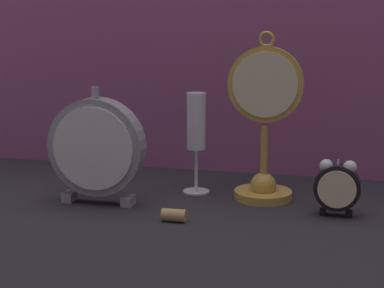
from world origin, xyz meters
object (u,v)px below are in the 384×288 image
(mantel_clock_silver, at_px, (97,148))
(pocket_watch_on_stand, at_px, (264,132))
(champagne_flute, at_px, (196,130))
(alarm_clock_twin_bell, at_px, (337,185))
(wine_cork, at_px, (172,215))

(mantel_clock_silver, bearing_deg, pocket_watch_on_stand, 19.86)
(pocket_watch_on_stand, distance_m, champagne_flute, 0.14)
(mantel_clock_silver, bearing_deg, alarm_clock_twin_bell, 4.18)
(champagne_flute, bearing_deg, wine_cork, -89.35)
(pocket_watch_on_stand, distance_m, wine_cork, 0.25)
(mantel_clock_silver, height_order, wine_cork, mantel_clock_silver)
(mantel_clock_silver, relative_size, champagne_flute, 1.10)
(wine_cork, bearing_deg, alarm_clock_twin_bell, 19.78)
(wine_cork, bearing_deg, mantel_clock_silver, 157.71)
(alarm_clock_twin_bell, distance_m, mantel_clock_silver, 0.44)
(pocket_watch_on_stand, xyz_separation_m, mantel_clock_silver, (-0.30, -0.11, -0.02))
(alarm_clock_twin_bell, xyz_separation_m, champagne_flute, (-0.28, 0.09, 0.07))
(alarm_clock_twin_bell, relative_size, champagne_flute, 0.51)
(pocket_watch_on_stand, bearing_deg, wine_cork, -127.67)
(pocket_watch_on_stand, xyz_separation_m, wine_cork, (-0.13, -0.17, -0.12))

